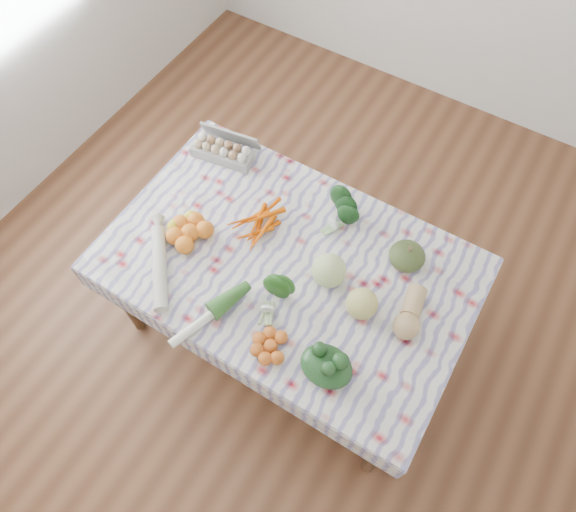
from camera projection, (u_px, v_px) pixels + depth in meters
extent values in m
plane|color=brown|center=(288.00, 326.00, 2.99)|extent=(4.50, 4.50, 0.00)
cube|color=brown|center=(288.00, 266.00, 2.36)|extent=(1.60, 1.00, 0.04)
cylinder|color=brown|center=(124.00, 299.00, 2.68)|extent=(0.06, 0.06, 0.71)
cylinder|color=brown|center=(378.00, 455.00, 2.30)|extent=(0.06, 0.06, 0.71)
cylinder|color=brown|center=(221.00, 185.00, 3.06)|extent=(0.06, 0.06, 0.71)
cylinder|color=brown|center=(453.00, 302.00, 2.68)|extent=(0.06, 0.06, 0.71)
cube|color=silver|center=(288.00, 263.00, 2.33)|extent=(1.66, 1.06, 0.01)
cube|color=#9A9A96|center=(223.00, 152.00, 2.60)|extent=(0.33, 0.18, 0.08)
cube|color=#DF5200|center=(264.00, 223.00, 2.41)|extent=(0.30, 0.29, 0.04)
ellipsoid|color=#143B16|center=(341.00, 215.00, 2.38)|extent=(0.18, 0.17, 0.13)
ellipsoid|color=#3E4E24|center=(407.00, 256.00, 2.28)|extent=(0.20, 0.20, 0.11)
sphere|color=#BBD282|center=(329.00, 270.00, 2.22)|extent=(0.17, 0.17, 0.15)
ellipsoid|color=tan|center=(411.00, 312.00, 2.14)|extent=(0.15, 0.25, 0.11)
cube|color=orange|center=(190.00, 232.00, 2.36)|extent=(0.33, 0.33, 0.09)
ellipsoid|color=#1F5217|center=(269.00, 297.00, 2.18)|extent=(0.20, 0.20, 0.11)
cube|color=orange|center=(270.00, 346.00, 2.10)|extent=(0.25, 0.25, 0.06)
sphere|color=#C6BD64|center=(362.00, 304.00, 2.15)|extent=(0.15, 0.15, 0.14)
ellipsoid|color=#143316|center=(326.00, 366.00, 2.04)|extent=(0.25, 0.22, 0.10)
cylinder|color=beige|center=(160.00, 268.00, 2.28)|extent=(0.33, 0.37, 0.06)
cylinder|color=white|center=(210.00, 316.00, 2.17)|extent=(0.17, 0.39, 0.04)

